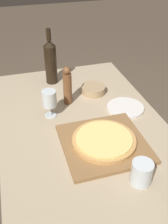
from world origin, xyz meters
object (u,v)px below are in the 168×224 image
object	(u,v)px
pizza	(104,140)
wine_bottle	(51,61)
wine_glass	(49,99)
pepper_mill	(67,86)
small_bowl	(93,89)

from	to	relation	value
pizza	wine_bottle	bearing A→B (deg)	99.75
wine_glass	pepper_mill	bearing A→B (deg)	39.79
pizza	small_bowl	world-z (taller)	small_bowl
pepper_mill	pizza	bearing A→B (deg)	-79.46
wine_bottle	small_bowl	world-z (taller)	wine_bottle
pizza	wine_bottle	xyz separation A→B (m)	(-0.12, 0.67, 0.12)
pizza	small_bowl	xyz separation A→B (m)	(0.10, 0.47, -0.01)
wine_bottle	pepper_mill	xyz separation A→B (m)	(0.04, -0.27, -0.04)
wine_glass	small_bowl	size ratio (longest dim) A/B	1.05
pizza	wine_bottle	distance (m)	0.69
small_bowl	pizza	bearing A→B (deg)	-102.31
pizza	wine_glass	bearing A→B (deg)	123.04
pizza	pepper_mill	bearing A→B (deg)	100.54
pepper_mill	small_bowl	distance (m)	0.21
pizza	pepper_mill	xyz separation A→B (m)	(-0.07, 0.40, 0.08)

